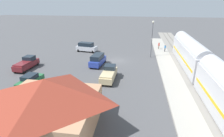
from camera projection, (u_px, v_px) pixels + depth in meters
ground_plane at (116, 61)px, 38.25m from camera, size 200.00×200.00×0.00m
railway_track at (186, 63)px, 36.37m from camera, size 4.80×70.00×0.30m
platform at (166, 62)px, 36.88m from camera, size 3.20×46.00×0.30m
passenger_train at (206, 69)px, 25.76m from camera, size 2.93×36.38×4.98m
station_building at (47, 104)px, 17.44m from camera, size 9.82×9.06×5.38m
pedestrian_on_platform at (165, 48)px, 43.36m from camera, size 0.36×0.36×1.71m
pedestrian_waiting_far at (159, 45)px, 45.62m from camera, size 0.36×0.36×1.71m
pickup_tan at (109, 74)px, 28.99m from camera, size 2.14×5.46×2.14m
sedan_green at (30, 80)px, 27.04m from camera, size 2.25×4.65×1.74m
suv_silver at (86, 47)px, 44.47m from camera, size 5.17×3.03×2.22m
suv_blue at (98, 60)px, 35.16m from camera, size 2.54×5.10×2.22m
pickup_maroon at (27, 63)px, 33.60m from camera, size 2.26×5.50×2.14m
light_pole_near_platform at (152, 35)px, 38.70m from camera, size 0.44×0.44×7.85m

